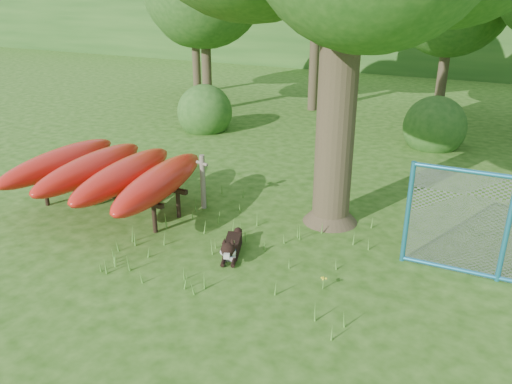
% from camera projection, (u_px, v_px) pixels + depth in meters
% --- Properties ---
extents(ground, '(80.00, 80.00, 0.00)m').
position_uv_depth(ground, '(212.00, 270.00, 8.24)').
color(ground, '#224B0F').
rests_on(ground, ground).
extents(wooden_post, '(0.32, 0.14, 1.17)m').
position_uv_depth(wooden_post, '(203.00, 180.00, 10.37)').
color(wooden_post, '#6F6353').
rests_on(wooden_post, ground).
extents(kayak_rack, '(3.87, 3.42, 1.15)m').
position_uv_depth(kayak_rack, '(107.00, 171.00, 10.12)').
color(kayak_rack, black).
rests_on(kayak_rack, ground).
extents(husky_dog, '(0.57, 1.06, 0.49)m').
position_uv_depth(husky_dog, '(231.00, 247.00, 8.60)').
color(husky_dog, black).
rests_on(husky_dog, ground).
extents(fence_section, '(3.05, 0.18, 2.97)m').
position_uv_depth(fence_section, '(507.00, 230.00, 7.60)').
color(fence_section, teal).
rests_on(fence_section, ground).
extents(wildflower_clump, '(0.10, 0.10, 0.21)m').
position_uv_depth(wildflower_clump, '(324.00, 279.00, 7.65)').
color(wildflower_clump, '#559230').
rests_on(wildflower_clump, ground).
extents(bg_tree_f, '(3.60, 3.60, 5.55)m').
position_uv_depth(bg_tree_f, '(194.00, 5.00, 21.39)').
color(bg_tree_f, '#392F1F').
rests_on(bg_tree_f, ground).
extents(shrub_left, '(1.80, 1.80, 1.80)m').
position_uv_depth(shrub_left, '(205.00, 130.00, 16.55)').
color(shrub_left, '#25521A').
rests_on(shrub_left, ground).
extents(shrub_mid, '(1.80, 1.80, 1.80)m').
position_uv_depth(shrub_mid, '(432.00, 147.00, 14.77)').
color(shrub_mid, '#25521A').
rests_on(shrub_mid, ground).
extents(wooded_hillside, '(80.00, 12.00, 6.00)m').
position_uv_depth(wooded_hillside, '(459.00, 14.00, 30.11)').
color(wooded_hillside, '#25521A').
rests_on(wooded_hillside, ground).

